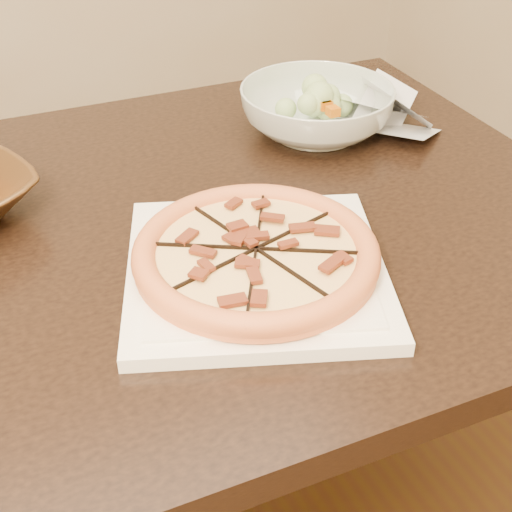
% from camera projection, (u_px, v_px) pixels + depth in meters
% --- Properties ---
extents(dining_table, '(1.34, 0.88, 0.75)m').
position_uv_depth(dining_table, '(125.00, 299.00, 0.99)').
color(dining_table, black).
rests_on(dining_table, floor).
extents(plate, '(0.39, 0.39, 0.02)m').
position_uv_depth(plate, '(256.00, 269.00, 0.85)').
color(plate, white).
rests_on(plate, dining_table).
extents(pizza, '(0.29, 0.29, 0.03)m').
position_uv_depth(pizza, '(256.00, 253.00, 0.84)').
color(pizza, '#E17947').
rests_on(pizza, plate).
extents(salad_bowl, '(0.33, 0.33, 0.08)m').
position_uv_depth(salad_bowl, '(316.00, 111.00, 1.15)').
color(salad_bowl, silver).
rests_on(salad_bowl, dining_table).
extents(salad, '(0.13, 0.11, 0.04)m').
position_uv_depth(salad, '(318.00, 77.00, 1.12)').
color(salad, '#ADC88A').
rests_on(salad, salad_bowl).
extents(cling_film, '(0.17, 0.15, 0.05)m').
position_uv_depth(cling_film, '(390.00, 113.00, 1.18)').
color(cling_film, silver).
rests_on(cling_film, dining_table).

